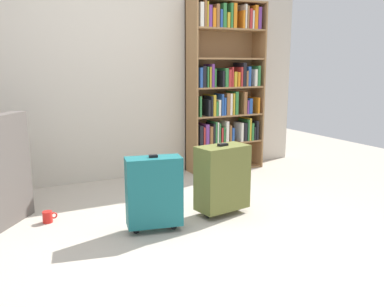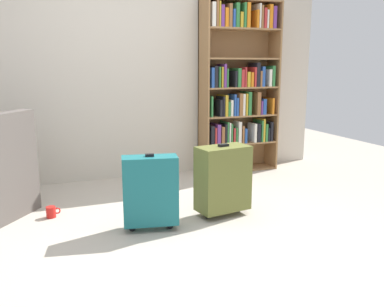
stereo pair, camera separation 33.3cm
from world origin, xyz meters
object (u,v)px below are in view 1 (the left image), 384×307
bookshelf (225,84)px  suitcase_teal (154,192)px  mug (48,217)px  suitcase_olive (222,178)px

bookshelf → suitcase_teal: 2.23m
bookshelf → suitcase_teal: bearing=-136.0°
mug → suitcase_olive: size_ratio=0.19×
mug → suitcase_olive: (1.39, -0.47, 0.28)m
mug → suitcase_teal: (0.72, -0.56, 0.27)m
mug → suitcase_teal: bearing=-37.9°
bookshelf → mug: size_ratio=16.67×
bookshelf → mug: bookshelf is taller
bookshelf → suitcase_olive: bookshelf is taller
suitcase_olive → suitcase_teal: (-0.67, -0.09, -0.01)m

